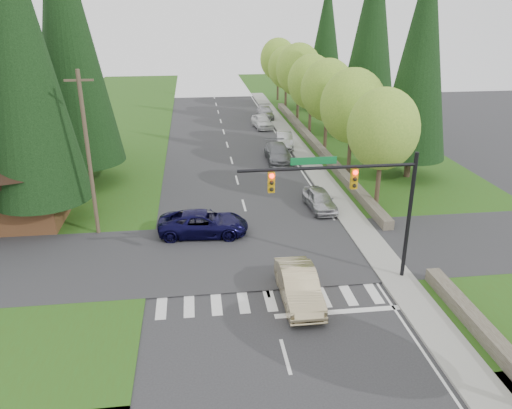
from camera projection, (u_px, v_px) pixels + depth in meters
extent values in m
plane|color=#28282B|center=(281.00, 341.00, 21.24)|extent=(120.00, 120.00, 0.00)
cube|color=#2E4F15|center=(395.00, 177.00, 41.13)|extent=(14.00, 110.00, 0.06)
cube|color=#2E4F15|center=(69.00, 191.00, 38.12)|extent=(14.00, 110.00, 0.06)
cube|color=#28282B|center=(257.00, 254.00, 28.60)|extent=(120.00, 8.00, 0.10)
cube|color=gray|center=(317.00, 172.00, 42.25)|extent=(1.80, 80.00, 0.13)
cube|color=gray|center=(307.00, 173.00, 42.15)|extent=(0.20, 80.00, 0.13)
cube|color=#4C4438|center=(315.00, 144.00, 49.70)|extent=(0.70, 40.00, 0.70)
cylinder|color=black|center=(409.00, 218.00, 24.94)|extent=(0.20, 0.20, 6.80)
cylinder|color=black|center=(328.00, 168.00, 23.39)|extent=(8.60, 0.16, 0.16)
cube|color=#0C662D|center=(314.00, 161.00, 23.23)|extent=(2.20, 0.04, 0.35)
cube|color=#BF8C0C|center=(354.00, 179.00, 23.77)|extent=(0.32, 0.24, 1.00)
sphere|color=#FF0C05|center=(356.00, 173.00, 23.51)|extent=(0.22, 0.22, 0.22)
cube|color=#BF8C0C|center=(271.00, 182.00, 23.30)|extent=(0.32, 0.24, 1.00)
sphere|color=#FF0C05|center=(272.00, 176.00, 23.04)|extent=(0.22, 0.22, 0.22)
cube|color=#4C2D19|center=(17.00, 196.00, 32.70)|extent=(6.00, 6.00, 3.20)
cube|color=black|center=(12.00, 168.00, 31.97)|extent=(6.60, 6.60, 0.70)
cone|color=black|center=(9.00, 152.00, 31.57)|extent=(8.40, 8.40, 1.60)
cylinder|color=#473828|center=(89.00, 156.00, 29.30)|extent=(0.24, 0.24, 10.00)
cube|color=#473828|center=(79.00, 80.00, 27.65)|extent=(1.60, 0.10, 0.12)
cylinder|color=#38281C|center=(379.00, 175.00, 34.29)|extent=(0.32, 0.32, 4.76)
ellipsoid|color=#629729|center=(383.00, 129.00, 33.08)|extent=(4.80, 4.80, 5.52)
cylinder|color=#38281C|center=(350.00, 147.00, 40.71)|extent=(0.32, 0.32, 4.93)
ellipsoid|color=#629729|center=(353.00, 106.00, 39.46)|extent=(5.20, 5.20, 5.98)
cylinder|color=#38281C|center=(326.00, 127.00, 47.10)|extent=(0.32, 0.32, 5.04)
ellipsoid|color=#629729|center=(328.00, 90.00, 45.82)|extent=(5.00, 5.00, 5.75)
cylinder|color=#38281C|center=(310.00, 113.00, 53.59)|extent=(0.32, 0.32, 4.82)
ellipsoid|color=#629729|center=(311.00, 82.00, 52.37)|extent=(5.00, 5.00, 5.75)
cylinder|color=#38281C|center=(298.00, 100.00, 59.98)|extent=(0.32, 0.32, 5.15)
ellipsoid|color=#629729|center=(299.00, 70.00, 58.67)|extent=(5.40, 5.40, 6.21)
cylinder|color=#38281C|center=(286.00, 92.00, 66.48)|extent=(0.32, 0.32, 4.70)
ellipsoid|color=#629729|center=(286.00, 67.00, 65.28)|extent=(4.80, 4.80, 5.52)
cylinder|color=#38281C|center=(278.00, 83.00, 72.87)|extent=(0.32, 0.32, 4.98)
ellipsoid|color=#629729|center=(278.00, 59.00, 71.61)|extent=(5.20, 5.20, 5.98)
cylinder|color=#38281C|center=(46.00, 209.00, 32.23)|extent=(0.50, 0.50, 2.00)
cone|color=black|center=(19.00, 51.00, 28.56)|extent=(6.12, 6.12, 18.00)
cylinder|color=#38281C|center=(17.00, 190.00, 35.56)|extent=(0.50, 0.50, 2.00)
cylinder|color=#38281C|center=(86.00, 170.00, 39.71)|extent=(0.50, 0.50, 2.00)
cone|color=black|center=(67.00, 34.00, 35.84)|extent=(6.46, 6.46, 19.00)
cylinder|color=#38281C|center=(75.00, 151.00, 44.99)|extent=(0.50, 0.50, 2.00)
cone|color=black|center=(60.00, 43.00, 41.50)|extent=(5.78, 5.78, 17.00)
cylinder|color=#38281C|center=(408.00, 166.00, 40.89)|extent=(0.50, 0.50, 2.00)
cone|color=black|center=(421.00, 54.00, 37.58)|extent=(5.44, 5.44, 16.00)
cylinder|color=#38281C|center=(364.00, 126.00, 53.88)|extent=(0.50, 0.50, 2.00)
cone|color=black|center=(372.00, 31.00, 50.20)|extent=(6.12, 6.12, 18.00)
cylinder|color=#38281C|center=(323.00, 103.00, 66.64)|extent=(0.50, 0.50, 2.00)
cone|color=black|center=(326.00, 37.00, 63.52)|extent=(5.10, 5.10, 15.00)
imported|color=#C7B485|center=(299.00, 286.00, 23.86)|extent=(1.70, 4.84, 1.59)
imported|color=black|center=(203.00, 223.00, 30.73)|extent=(5.67, 2.92, 1.53)
imported|color=#ABABB0|center=(320.00, 199.00, 34.64)|extent=(1.95, 4.22, 1.40)
imported|color=slate|center=(278.00, 153.00, 45.13)|extent=(2.19, 5.29, 1.53)
imported|color=#B6B5BB|center=(284.00, 140.00, 49.58)|extent=(1.96, 4.46, 1.42)
imported|color=white|center=(262.00, 121.00, 57.22)|extent=(2.32, 4.63, 1.52)
imported|color=#A4A4A9|center=(265.00, 113.00, 62.06)|extent=(2.26, 5.00, 1.42)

